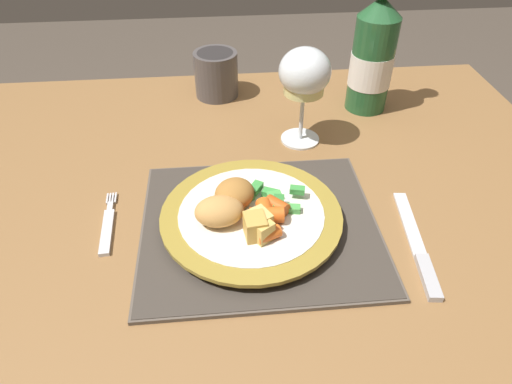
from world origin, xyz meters
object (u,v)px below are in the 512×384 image
object	(u,v)px
table_knife	(417,250)
bottle	(372,55)
dinner_plate	(250,217)
wine_glass	(303,76)
drinking_cup	(214,73)
fork	(106,227)
dining_table	(225,245)

from	to	relation	value
table_knife	bottle	xyz separation A→B (m)	(0.04, 0.39, 0.10)
dinner_plate	wine_glass	size ratio (longest dim) A/B	1.49
bottle	table_knife	bearing A→B (deg)	-95.28
bottle	drinking_cup	distance (m)	0.31
fork	drinking_cup	bearing A→B (deg)	67.09
dining_table	dinner_plate	world-z (taller)	dinner_plate
table_knife	drinking_cup	size ratio (longest dim) A/B	2.21
dining_table	table_knife	bearing A→B (deg)	-27.98
dinner_plate	bottle	bearing A→B (deg)	51.61
wine_glass	fork	bearing A→B (deg)	-147.09
wine_glass	drinking_cup	bearing A→B (deg)	128.10
table_knife	drinking_cup	xyz separation A→B (m)	(-0.25, 0.46, 0.04)
dinner_plate	wine_glass	world-z (taller)	wine_glass
fork	bottle	xyz separation A→B (m)	(0.45, 0.30, 0.10)
table_knife	bottle	distance (m)	0.40
dinner_plate	bottle	distance (m)	0.41
dinner_plate	drinking_cup	size ratio (longest dim) A/B	2.78
dinner_plate	bottle	xyz separation A→B (m)	(0.25, 0.32, 0.09)
fork	drinking_cup	world-z (taller)	drinking_cup
wine_glass	drinking_cup	world-z (taller)	wine_glass
drinking_cup	bottle	bearing A→B (deg)	-14.96
dining_table	table_knife	distance (m)	0.30
bottle	dining_table	bearing A→B (deg)	-138.70
table_knife	fork	bearing A→B (deg)	168.58
dinner_plate	table_knife	xyz separation A→B (m)	(0.21, -0.07, -0.01)
bottle	drinking_cup	bearing A→B (deg)	165.04
dining_table	bottle	xyz separation A→B (m)	(0.29, 0.25, 0.21)
table_knife	wine_glass	bearing A→B (deg)	111.53
dinner_plate	drinking_cup	bearing A→B (deg)	95.65
wine_glass	bottle	bearing A→B (deg)	35.80
dining_table	drinking_cup	world-z (taller)	drinking_cup
dining_table	wine_glass	distance (m)	0.30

